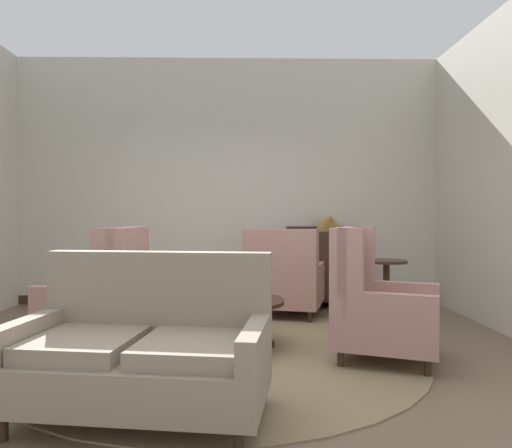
{
  "coord_description": "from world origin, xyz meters",
  "views": [
    {
      "loc": [
        0.24,
        -3.96,
        1.22
      ],
      "look_at": [
        0.34,
        0.77,
        1.14
      ],
      "focal_mm": 33.98,
      "sensor_mm": 36.0,
      "label": 1
    }
  ],
  "objects": [
    {
      "name": "armchair_foreground_right",
      "position": [
        -1.03,
        0.36,
        0.47
      ],
      "size": [
        0.85,
        0.82,
        1.12
      ],
      "rotation": [
        0.0,
        0.0,
        4.62
      ],
      "color": "tan",
      "rests_on": "ground"
    },
    {
      "name": "ground",
      "position": [
        0.0,
        0.0,
        0.0
      ],
      "size": [
        8.16,
        8.16,
        0.0
      ],
      "primitive_type": "plane",
      "color": "brown"
    },
    {
      "name": "coffee_table",
      "position": [
        0.14,
        0.47,
        0.37
      ],
      "size": [
        0.9,
        0.9,
        0.45
      ],
      "color": "#382319",
      "rests_on": "ground"
    },
    {
      "name": "baseboard_back",
      "position": [
        0.0,
        2.71,
        0.06
      ],
      "size": [
        5.83,
        0.03,
        0.12
      ],
      "primitive_type": "cube",
      "color": "#382319",
      "rests_on": "ground"
    },
    {
      "name": "gramophone",
      "position": [
        1.32,
        2.38,
        1.09
      ],
      "size": [
        0.34,
        0.41,
        0.48
      ],
      "color": "#382319",
      "rests_on": "sideboard"
    },
    {
      "name": "armchair_back_corner",
      "position": [
        1.33,
        0.09,
        0.46
      ],
      "size": [
        1.05,
        1.03,
        1.12
      ],
      "rotation": [
        0.0,
        0.0,
        7.47
      ],
      "color": "tan",
      "rests_on": "ground"
    },
    {
      "name": "settee",
      "position": [
        -0.38,
        -1.03,
        0.4
      ],
      "size": [
        1.6,
        1.04,
        0.98
      ],
      "rotation": [
        0.0,
        0.0,
        -0.14
      ],
      "color": "gray",
      "rests_on": "ground"
    },
    {
      "name": "area_rug",
      "position": [
        0.0,
        0.3,
        0.01
      ],
      "size": [
        3.58,
        3.58,
        0.01
      ],
      "primitive_type": "cylinder",
      "color": "#847051",
      "rests_on": "ground"
    },
    {
      "name": "side_table",
      "position": [
        1.75,
        1.19,
        0.44
      ],
      "size": [
        0.44,
        0.44,
        0.74
      ],
      "color": "#382319",
      "rests_on": "ground"
    },
    {
      "name": "armchair_near_window",
      "position": [
        0.7,
        1.84,
        0.43
      ],
      "size": [
        1.06,
        1.11,
        1.06
      ],
      "rotation": [
        0.0,
        0.0,
        2.88
      ],
      "color": "tan",
      "rests_on": "ground"
    },
    {
      "name": "wall_back",
      "position": [
        0.0,
        2.76,
        1.69
      ],
      "size": [
        5.99,
        0.08,
        3.38
      ],
      "primitive_type": "cube",
      "color": "beige",
      "rests_on": "ground"
    },
    {
      "name": "porcelain_vase",
      "position": [
        0.11,
        0.44,
        0.61
      ],
      "size": [
        0.18,
        0.18,
        0.4
      ],
      "color": "beige",
      "rests_on": "coffee_table"
    },
    {
      "name": "sideboard",
      "position": [
        1.27,
        2.47,
        0.49
      ],
      "size": [
        0.96,
        0.44,
        1.07
      ],
      "color": "#382319",
      "rests_on": "ground"
    }
  ]
}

